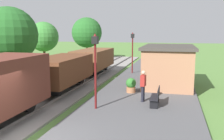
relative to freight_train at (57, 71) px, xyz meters
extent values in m
cylinder|color=black|center=(0.00, -4.25, -0.83)|extent=(1.56, 0.84, 0.84)
cylinder|color=black|center=(0.00, -3.09, -0.58)|extent=(0.20, 0.30, 0.20)
cube|color=brown|center=(0.00, 0.56, 0.07)|extent=(2.50, 5.60, 1.60)
cube|color=black|center=(0.00, 0.56, -0.58)|extent=(2.10, 5.15, 0.50)
cylinder|color=black|center=(0.00, 2.35, -0.83)|extent=(1.56, 0.84, 0.84)
cylinder|color=black|center=(0.00, -1.23, -0.83)|extent=(1.56, 0.84, 0.84)
cylinder|color=black|center=(0.00, 3.51, -0.58)|extent=(0.20, 0.30, 0.20)
cylinder|color=black|center=(0.00, -2.39, -0.58)|extent=(0.20, 0.30, 0.20)
cube|color=brown|center=(0.00, 7.16, 0.07)|extent=(2.50, 5.60, 1.60)
cube|color=black|center=(0.00, 7.16, -0.58)|extent=(2.10, 5.15, 0.50)
cylinder|color=black|center=(0.00, 8.95, -0.83)|extent=(1.56, 0.84, 0.84)
cylinder|color=black|center=(0.00, 5.37, -0.83)|extent=(1.56, 0.84, 0.84)
cylinder|color=black|center=(0.00, 10.11, -0.58)|extent=(0.20, 0.30, 0.20)
cylinder|color=black|center=(0.00, 4.21, -0.58)|extent=(0.20, 0.30, 0.20)
cube|color=#9E6B4C|center=(6.80, 3.71, 0.04)|extent=(3.20, 5.50, 2.60)
cube|color=#3D3833|center=(6.80, 3.71, 1.43)|extent=(3.50, 5.80, 0.18)
cube|color=black|center=(5.19, 2.61, 0.17)|extent=(0.03, 0.90, 0.80)
cube|color=black|center=(6.29, -1.64, -0.82)|extent=(0.42, 1.50, 0.04)
cube|color=black|center=(6.48, -1.64, -0.57)|extent=(0.04, 1.50, 0.45)
cube|color=black|center=(6.29, -2.24, -1.05)|extent=(0.38, 0.06, 0.42)
cube|color=black|center=(6.29, -1.04, -1.05)|extent=(0.38, 0.06, 0.42)
cube|color=black|center=(6.29, 9.22, -0.82)|extent=(0.42, 1.50, 0.04)
cube|color=black|center=(6.48, 9.22, -0.57)|extent=(0.04, 1.50, 0.45)
cube|color=black|center=(6.29, 8.62, -1.05)|extent=(0.38, 0.06, 0.42)
cube|color=black|center=(6.29, 9.82, -1.05)|extent=(0.38, 0.06, 0.42)
cylinder|color=black|center=(5.61, -1.17, -0.83)|extent=(0.15, 0.15, 0.86)
cylinder|color=black|center=(5.63, -1.01, -0.83)|extent=(0.15, 0.15, 0.86)
cube|color=maroon|center=(5.62, -1.09, -0.10)|extent=(0.29, 0.41, 0.60)
sphere|color=tan|center=(5.62, -1.09, 0.34)|extent=(0.22, 0.22, 0.22)
cylinder|color=#9E6642|center=(4.64, 0.74, -1.09)|extent=(0.56, 0.56, 0.34)
sphere|color=#2D6B28|center=(4.64, 0.74, -0.66)|extent=(0.64, 0.64, 0.64)
cylinder|color=#591414|center=(3.51, -2.90, 0.34)|extent=(0.11, 0.11, 3.20)
cube|color=black|center=(3.51, -2.90, 2.12)|extent=(0.28, 0.28, 0.36)
sphere|color=#F2E5BF|center=(3.51, -2.90, 2.12)|extent=(0.20, 0.20, 0.20)
cone|color=#591414|center=(3.51, -2.90, 2.36)|extent=(0.20, 0.20, 0.16)
cylinder|color=#591414|center=(3.51, 7.83, 0.34)|extent=(0.11, 0.11, 3.20)
cube|color=black|center=(3.51, 7.83, 2.12)|extent=(0.28, 0.28, 0.36)
sphere|color=#F2E5BF|center=(3.51, 7.83, 2.12)|extent=(0.20, 0.20, 0.20)
cone|color=#591414|center=(3.51, 7.83, 2.36)|extent=(0.20, 0.20, 0.16)
cylinder|color=#4C3823|center=(-5.39, 2.73, -0.45)|extent=(0.28, 0.28, 2.11)
sphere|color=#235B23|center=(-5.39, 2.73, 2.25)|extent=(4.39, 4.39, 4.39)
cylinder|color=#4C3823|center=(-7.02, 10.77, -0.41)|extent=(0.28, 0.28, 2.18)
sphere|color=#387A33|center=(-7.02, 10.77, 1.92)|extent=(3.31, 3.31, 3.31)
cylinder|color=#4C3823|center=(-4.92, 19.00, -0.38)|extent=(0.28, 0.28, 2.24)
sphere|color=#235B23|center=(-4.92, 19.00, 2.33)|extent=(4.25, 4.25, 4.25)
camera|label=1|loc=(7.20, -14.11, 2.55)|focal=39.48mm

